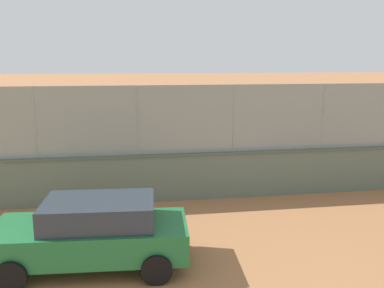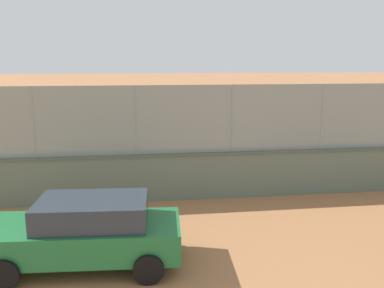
# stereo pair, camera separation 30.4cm
# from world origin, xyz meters

# --- Properties ---
(ground_plane) EXTENTS (260.00, 260.00, 0.00)m
(ground_plane) POSITION_xyz_m (0.00, 0.00, 0.00)
(ground_plane) COLOR #A36B42
(perimeter_wall) EXTENTS (24.54, 0.89, 1.51)m
(perimeter_wall) POSITION_xyz_m (-0.96, 11.88, 0.76)
(perimeter_wall) COLOR slate
(perimeter_wall) RESTS_ON ground_plane
(fence_panel_on_wall) EXTENTS (24.11, 0.55, 2.13)m
(fence_panel_on_wall) POSITION_xyz_m (-0.96, 11.88, 2.57)
(fence_panel_on_wall) COLOR gray
(fence_panel_on_wall) RESTS_ON perimeter_wall
(player_at_service_line) EXTENTS (0.72, 1.16, 1.56)m
(player_at_service_line) POSITION_xyz_m (-2.55, 5.48, 0.91)
(player_at_service_line) COLOR #B2B2B2
(player_at_service_line) RESTS_ON ground_plane
(player_crossing_court) EXTENTS (0.70, 0.90, 1.50)m
(player_crossing_court) POSITION_xyz_m (-1.94, 8.13, 0.87)
(player_crossing_court) COLOR #591919
(player_crossing_court) RESTS_ON ground_plane
(player_near_wall_returning) EXTENTS (0.72, 1.25, 1.56)m
(player_near_wall_returning) POSITION_xyz_m (4.75, 7.23, 0.91)
(player_near_wall_returning) COLOR black
(player_near_wall_returning) RESTS_ON ground_plane
(sports_ball) EXTENTS (0.22, 0.22, 0.22)m
(sports_ball) POSITION_xyz_m (-1.26, 7.53, 0.11)
(sports_ball) COLOR white
(sports_ball) RESTS_ON ground_plane
(spare_ball_by_wall) EXTENTS (0.11, 0.11, 0.11)m
(spare_ball_by_wall) POSITION_xyz_m (-5.06, 10.22, 0.05)
(spare_ball_by_wall) COLOR orange
(spare_ball_by_wall) RESTS_ON ground_plane
(courtside_bench) EXTENTS (1.61, 0.41, 0.87)m
(courtside_bench) POSITION_xyz_m (-3.72, 10.26, 0.46)
(courtside_bench) COLOR #4C6B4C
(courtside_bench) RESTS_ON ground_plane
(parked_car_green) EXTENTS (4.21, 2.16, 1.50)m
(parked_car_green) POSITION_xyz_m (3.23, 15.89, 0.78)
(parked_car_green) COLOR #1E6B38
(parked_car_green) RESTS_ON ground_plane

